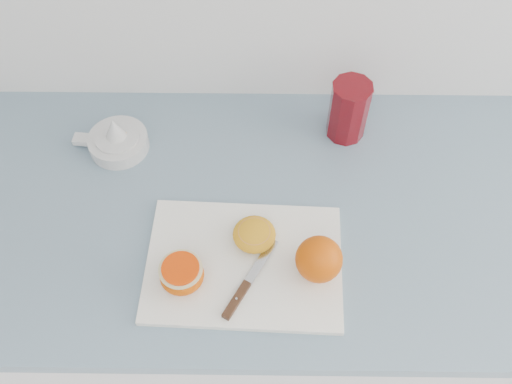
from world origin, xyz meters
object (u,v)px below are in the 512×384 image
red_tumbler (348,112)px  cutting_board (244,263)px  half_orange (182,274)px  citrus_juicer (117,140)px  counter (239,300)px

red_tumbler → cutting_board: bearing=-122.9°
half_orange → citrus_juicer: bearing=117.4°
counter → cutting_board: size_ratio=6.77×
counter → half_orange: (-0.08, -0.17, 0.48)m
counter → half_orange: 0.51m
red_tumbler → half_orange: bearing=-131.2°
cutting_board → citrus_juicer: size_ratio=2.23×
counter → half_orange: bearing=-116.1°
counter → red_tumbler: bearing=39.4°
half_orange → red_tumbler: 0.48m
cutting_board → half_orange: size_ratio=4.51×
counter → citrus_juicer: (-0.24, 0.14, 0.47)m
counter → cutting_board: 0.47m
cutting_board → red_tumbler: size_ratio=2.60×
citrus_juicer → red_tumbler: bearing=5.7°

